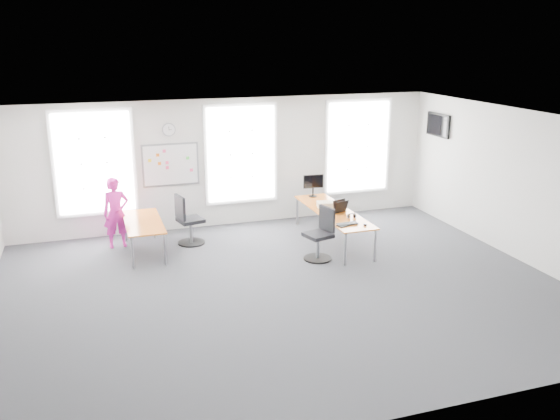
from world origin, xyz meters
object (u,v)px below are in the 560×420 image
object	(u,v)px
desk_left	(143,224)
person	(116,213)
desk_right	(333,213)
chair_right	(320,237)
headphones	(351,216)
monitor	(313,184)
keyboard	(347,224)
chair_left	(188,223)

from	to	relation	value
desk_left	person	distance (m)	0.74
desk_right	person	bearing A→B (deg)	165.71
chair_right	person	distance (m)	4.37
desk_left	headphones	xyz separation A→B (m)	(4.15, -1.23, 0.13)
headphones	monitor	distance (m)	1.87
keyboard	monitor	xyz separation A→B (m)	(0.13, 2.24, 0.31)
person	keyboard	size ratio (longest dim) A/B	3.28
keyboard	monitor	world-z (taller)	monitor
person	keyboard	xyz separation A→B (m)	(4.38, -2.15, -0.04)
chair_left	chair_right	bearing A→B (deg)	-138.86
chair_right	monitor	world-z (taller)	monitor
chair_left	person	distance (m)	1.52
person	chair_right	bearing A→B (deg)	-34.45
monitor	keyboard	bearing A→B (deg)	-88.66
chair_right	monitor	bearing A→B (deg)	147.05
person	chair_left	bearing A→B (deg)	-18.84
chair_right	chair_left	world-z (taller)	chair_left
monitor	person	bearing A→B (deg)	-174.13
chair_left	headphones	bearing A→B (deg)	-127.31
headphones	desk_right	bearing A→B (deg)	104.59
chair_left	headphones	size ratio (longest dim) A/B	6.36
chair_left	person	size ratio (longest dim) A/B	0.73
chair_right	keyboard	size ratio (longest dim) A/B	2.32
person	headphones	distance (m)	4.97
chair_right	monitor	distance (m)	2.30
headphones	monitor	world-z (taller)	monitor
chair_left	monitor	distance (m)	3.13
person	monitor	bearing A→B (deg)	-5.43
person	headphones	xyz separation A→B (m)	(4.65, -1.76, -0.01)
desk_left	monitor	xyz separation A→B (m)	(4.01, 0.61, 0.40)
person	headphones	size ratio (longest dim) A/B	8.68
monitor	headphones	bearing A→B (deg)	-80.92
chair_right	monitor	xyz separation A→B (m)	(0.67, 2.13, 0.55)
keyboard	desk_right	bearing A→B (deg)	64.37
desk_right	monitor	world-z (taller)	monitor
monitor	desk_right	bearing A→B (deg)	-85.79
person	headphones	world-z (taller)	person
person	monitor	xyz separation A→B (m)	(4.52, 0.09, 0.26)
keyboard	headphones	bearing A→B (deg)	36.78
desk_left	chair_left	world-z (taller)	chair_left
keyboard	monitor	size ratio (longest dim) A/B	0.87
chair_right	chair_left	xyz separation A→B (m)	(-2.39, 1.72, 0.02)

